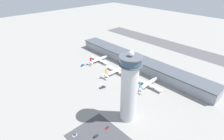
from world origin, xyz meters
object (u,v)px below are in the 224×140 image
airplane_gate_bravo (117,70)px  control_tower (129,88)px  service_truck_fuel (103,87)px  airplane_gate_charlie (148,84)px  service_truck_catering (83,65)px  car_silver_sedan (107,127)px  car_red_hatchback (75,135)px  service_truck_baggage (95,61)px  car_blue_compact (96,136)px  airplane_gate_alpha (99,59)px

airplane_gate_bravo → control_tower: bearing=-37.7°
service_truck_fuel → airplane_gate_charlie: bearing=49.1°
service_truck_catering → service_truck_fuel: bearing=-13.7°
car_silver_sedan → car_red_hatchback: (-12.67, -26.17, -0.02)m
control_tower → service_truck_fuel: bearing=165.2°
car_silver_sedan → service_truck_fuel: bearing=143.5°
airplane_gate_bravo → car_silver_sedan: 98.87m
airplane_gate_bravo → service_truck_baggage: bearing=-179.6°
car_blue_compact → airplane_gate_bravo: bearing=125.9°
service_truck_catering → airplane_gate_bravo: bearing=23.2°
service_truck_catering → airplane_gate_charlie: bearing=14.4°
airplane_gate_charlie → airplane_gate_alpha: bearing=179.6°
airplane_gate_bravo → airplane_gate_charlie: (49.31, 3.95, -0.22)m
airplane_gate_alpha → airplane_gate_bravo: size_ratio=0.87×
airplane_gate_charlie → service_truck_catering: airplane_gate_charlie is taller
control_tower → airplane_gate_bravo: control_tower is taller
airplane_gate_alpha → service_truck_catering: 27.27m
airplane_gate_alpha → car_silver_sedan: airplane_gate_alpha is taller
airplane_gate_alpha → airplane_gate_charlie: (94.83, -0.65, 0.65)m
airplane_gate_bravo → airplane_gate_alpha: bearing=174.2°
control_tower → car_blue_compact: size_ratio=15.56×
airplane_gate_bravo → airplane_gate_charlie: 49.47m
service_truck_catering → car_red_hatchback: 129.73m
airplane_gate_alpha → airplane_gate_bravo: bearing=-5.8°
service_truck_baggage → service_truck_fuel: bearing=-30.8°
service_truck_catering → car_silver_sedan: service_truck_catering is taller
control_tower → car_blue_compact: 49.90m
control_tower → service_truck_catering: control_tower is taller
control_tower → airplane_gate_bravo: bearing=142.3°
airplane_gate_charlie → service_truck_baggage: airplane_gate_charlie is taller
airplane_gate_charlie → car_silver_sedan: bearing=-79.5°
airplane_gate_charlie → car_blue_compact: (14.96, -92.88, -3.99)m
airplane_gate_alpha → service_truck_fuel: 72.43m
service_truck_catering → car_silver_sedan: size_ratio=1.71×
service_truck_catering → service_truck_fuel: service_truck_fuel is taller
airplane_gate_bravo → service_truck_catering: airplane_gate_bravo is taller
airplane_gate_charlie → service_truck_baggage: bearing=-177.5°
airplane_gate_alpha → airplane_gate_bravo: (45.52, -4.60, 0.86)m
airplane_gate_alpha → airplane_gate_charlie: airplane_gate_charlie is taller
service_truck_baggage → car_red_hatchback: 142.58m
control_tower → airplane_gate_bravo: 89.77m
airplane_gate_bravo → car_silver_sedan: airplane_gate_bravo is taller
airplane_gate_alpha → service_truck_fuel: airplane_gate_alpha is taller
control_tower → car_silver_sedan: size_ratio=16.28×
service_truck_fuel → car_silver_sedan: bearing=-36.5°
airplane_gate_alpha → service_truck_catering: airplane_gate_alpha is taller
control_tower → airplane_gate_charlie: size_ratio=1.77×
service_truck_catering → car_red_hatchback: bearing=-37.8°
service_truck_fuel → car_blue_compact: size_ratio=1.77×
airplane_gate_alpha → car_red_hatchback: size_ratio=9.02×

